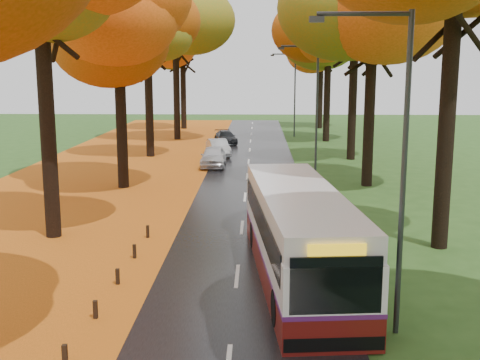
{
  "coord_description": "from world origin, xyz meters",
  "views": [
    {
      "loc": [
        0.64,
        -6.5,
        6.68
      ],
      "look_at": [
        0.0,
        15.18,
        2.6
      ],
      "focal_mm": 45.0,
      "sensor_mm": 36.0,
      "label": 1
    }
  ],
  "objects_px": {
    "bus": "(298,232)",
    "car_silver": "(218,148)",
    "car_dark": "(226,137)",
    "streetlamp_near": "(394,150)",
    "car_white": "(213,156)",
    "streetlamp_mid": "(313,100)",
    "streetlamp_far": "(292,88)"
  },
  "relations": [
    {
      "from": "streetlamp_far",
      "to": "car_dark",
      "type": "bearing_deg",
      "value": -135.56
    },
    {
      "from": "streetlamp_near",
      "to": "car_silver",
      "type": "distance_m",
      "value": 31.59
    },
    {
      "from": "car_silver",
      "to": "car_dark",
      "type": "relative_size",
      "value": 0.99
    },
    {
      "from": "streetlamp_far",
      "to": "bus",
      "type": "bearing_deg",
      "value": -92.85
    },
    {
      "from": "streetlamp_mid",
      "to": "streetlamp_far",
      "type": "distance_m",
      "value": 22.0
    },
    {
      "from": "bus",
      "to": "car_silver",
      "type": "relative_size",
      "value": 2.88
    },
    {
      "from": "streetlamp_far",
      "to": "streetlamp_mid",
      "type": "bearing_deg",
      "value": -90.0
    },
    {
      "from": "streetlamp_near",
      "to": "car_white",
      "type": "bearing_deg",
      "value": 103.79
    },
    {
      "from": "streetlamp_near",
      "to": "bus",
      "type": "bearing_deg",
      "value": 116.76
    },
    {
      "from": "bus",
      "to": "car_silver",
      "type": "xyz_separation_m",
      "value": [
        -4.3,
        26.73,
        -0.86
      ]
    },
    {
      "from": "bus",
      "to": "car_white",
      "type": "height_order",
      "value": "bus"
    },
    {
      "from": "streetlamp_mid",
      "to": "bus",
      "type": "xyz_separation_m",
      "value": [
        -2.0,
        -18.04,
        -3.19
      ]
    },
    {
      "from": "streetlamp_mid",
      "to": "car_white",
      "type": "height_order",
      "value": "streetlamp_mid"
    },
    {
      "from": "streetlamp_far",
      "to": "bus",
      "type": "height_order",
      "value": "streetlamp_far"
    },
    {
      "from": "car_dark",
      "to": "car_white",
      "type": "bearing_deg",
      "value": -104.71
    },
    {
      "from": "streetlamp_mid",
      "to": "car_dark",
      "type": "xyz_separation_m",
      "value": [
        -6.11,
        16.01,
        -4.11
      ]
    },
    {
      "from": "car_white",
      "to": "car_silver",
      "type": "relative_size",
      "value": 1.06
    },
    {
      "from": "car_white",
      "to": "car_silver",
      "type": "bearing_deg",
      "value": 89.74
    },
    {
      "from": "streetlamp_mid",
      "to": "car_white",
      "type": "xyz_separation_m",
      "value": [
        -6.3,
        3.65,
        -3.98
      ]
    },
    {
      "from": "bus",
      "to": "car_dark",
      "type": "relative_size",
      "value": 2.84
    },
    {
      "from": "car_silver",
      "to": "streetlamp_far",
      "type": "bearing_deg",
      "value": 50.23
    },
    {
      "from": "streetlamp_mid",
      "to": "car_white",
      "type": "relative_size",
      "value": 1.97
    },
    {
      "from": "streetlamp_mid",
      "to": "car_silver",
      "type": "distance_m",
      "value": 11.47
    },
    {
      "from": "streetlamp_near",
      "to": "streetlamp_far",
      "type": "xyz_separation_m",
      "value": [
        0.0,
        44.0,
        0.0
      ]
    },
    {
      "from": "car_white",
      "to": "streetlamp_far",
      "type": "bearing_deg",
      "value": 70.8
    },
    {
      "from": "bus",
      "to": "car_white",
      "type": "bearing_deg",
      "value": 95.83
    },
    {
      "from": "streetlamp_far",
      "to": "car_white",
      "type": "distance_m",
      "value": 19.81
    },
    {
      "from": "streetlamp_near",
      "to": "streetlamp_mid",
      "type": "height_order",
      "value": "same"
    },
    {
      "from": "streetlamp_mid",
      "to": "car_dark",
      "type": "distance_m",
      "value": 17.62
    },
    {
      "from": "car_white",
      "to": "streetlamp_mid",
      "type": "bearing_deg",
      "value": -30.35
    },
    {
      "from": "streetlamp_near",
      "to": "car_silver",
      "type": "xyz_separation_m",
      "value": [
        -6.3,
        30.69,
        -4.04
      ]
    },
    {
      "from": "streetlamp_mid",
      "to": "streetlamp_far",
      "type": "relative_size",
      "value": 1.0
    }
  ]
}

